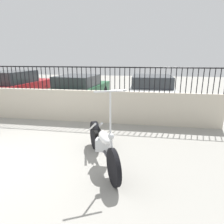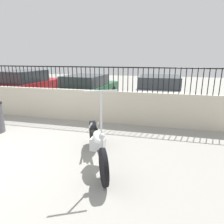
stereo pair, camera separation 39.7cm
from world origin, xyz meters
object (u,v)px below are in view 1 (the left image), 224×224
car_green (79,89)px  car_white (151,90)px  motorcycle_dark_grey (102,143)px  car_red (14,86)px

car_green → car_white: bearing=-79.2°
car_white → car_green: bearing=95.1°
car_green → car_white: size_ratio=1.03×
motorcycle_dark_grey → car_white: (1.08, 5.30, 0.26)m
car_green → car_red: bearing=94.6°
car_red → car_green: (3.21, -0.01, -0.06)m
motorcycle_dark_grey → car_white: bearing=142.5°
car_red → car_green: bearing=-86.7°
car_red → car_white: 6.41m
motorcycle_dark_grey → car_green: size_ratio=0.47×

